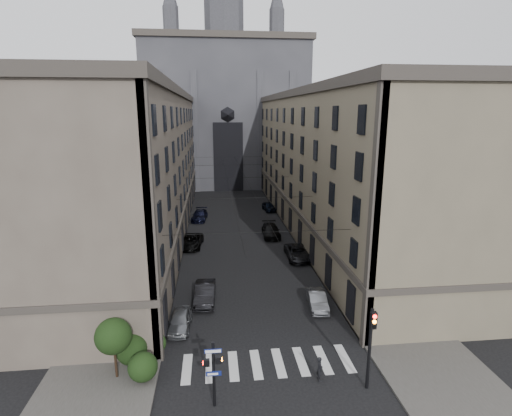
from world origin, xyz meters
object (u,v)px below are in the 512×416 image
object	(u,v)px
pedestrian_signal_left	(213,369)
car_left_midfar	(191,241)
pedestrian	(320,369)
car_left_far	(200,215)
car_right_midfar	(271,231)
car_left_midnear	(205,293)
gothic_tower	(225,104)
car_left_near	(180,320)
car_right_near	(317,300)
car_right_far	(269,207)
car_right_midnear	(297,253)
traffic_light_right	(371,340)

from	to	relation	value
pedestrian_signal_left	car_left_midfar	bearing A→B (deg)	95.32
car_left_midfar	pedestrian	distance (m)	27.50
car_left_far	car_right_midfar	distance (m)	13.36
car_left_midnear	pedestrian	bearing A→B (deg)	-55.30
gothic_tower	pedestrian_signal_left	distance (m)	75.15
car_left_near	car_right_near	bearing A→B (deg)	14.43
car_left_near	car_left_midfar	size ratio (longest dim) A/B	0.74
car_left_far	car_right_far	size ratio (longest dim) A/B	1.24
gothic_tower	car_right_midfar	size ratio (longest dim) A/B	10.83
gothic_tower	car_left_midnear	world-z (taller)	gothic_tower
car_right_midnear	pedestrian	xyz separation A→B (m)	(-3.02, -20.68, 0.08)
gothic_tower	car_right_midnear	xyz separation A→B (m)	(5.96, -51.28, -17.08)
car_left_far	car_right_far	xyz separation A→B (m)	(11.31, 4.65, -0.04)
car_right_near	pedestrian	distance (m)	9.46
pedestrian_signal_left	car_right_midfar	xyz separation A→B (m)	(7.71, 30.67, -1.54)
car_left_midfar	car_right_near	world-z (taller)	car_left_midfar
car_left_far	car_right_far	world-z (taller)	car_left_far
car_left_near	car_right_far	bearing A→B (deg)	75.31
car_left_near	pedestrian_signal_left	bearing A→B (deg)	-70.03
traffic_light_right	car_left_midnear	bearing A→B (deg)	128.38
car_left_midfar	car_right_midnear	size ratio (longest dim) A/B	1.04
gothic_tower	car_left_midfar	xyz separation A→B (m)	(-6.08, -45.98, -17.05)
car_right_midfar	pedestrian	world-z (taller)	pedestrian
car_left_midfar	car_right_far	size ratio (longest dim) A/B	1.30
car_left_midfar	pedestrian	size ratio (longest dim) A/B	3.38
car_left_far	pedestrian	xyz separation A→B (m)	(8.36, -38.43, 0.05)
pedestrian_signal_left	pedestrian	world-z (taller)	pedestrian_signal_left
gothic_tower	car_right_far	xyz separation A→B (m)	(5.89, -28.87, -17.09)
pedestrian	car_left_midfar	bearing A→B (deg)	17.38
traffic_light_right	car_right_midnear	distance (m)	21.91
car_left_far	car_right_near	world-z (taller)	car_left_far
pedestrian_signal_left	car_right_near	xyz separation A→B (m)	(8.73, 10.68, -1.64)
car_right_near	car_right_midnear	size ratio (longest dim) A/B	0.79
car_right_midnear	car_right_far	size ratio (longest dim) A/B	1.26
traffic_light_right	car_right_midnear	size ratio (longest dim) A/B	1.00
car_left_far	pedestrian_signal_left	bearing A→B (deg)	-81.13
traffic_light_right	pedestrian	bearing A→B (deg)	157.90
gothic_tower	car_right_midfar	bearing A→B (deg)	-84.39
car_left_near	car_right_far	size ratio (longest dim) A/B	0.96
car_left_midfar	car_right_far	bearing A→B (deg)	61.05
car_left_midfar	car_right_midfar	bearing A→B (deg)	23.27
pedestrian	traffic_light_right	bearing A→B (deg)	-113.86
car_right_near	car_right_midfar	distance (m)	20.01
car_right_near	gothic_tower	bearing A→B (deg)	100.18
gothic_tower	car_right_near	xyz separation A→B (m)	(5.22, -62.77, -17.12)
car_right_far	pedestrian_signal_left	bearing A→B (deg)	-109.02
car_right_midnear	car_right_near	bearing A→B (deg)	-93.23
car_left_midnear	car_right_far	distance (m)	33.36
car_left_midnear	car_left_near	bearing A→B (deg)	-110.77
car_left_near	car_right_midnear	size ratio (longest dim) A/B	0.77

